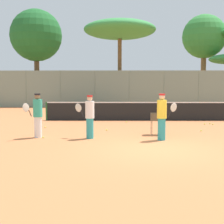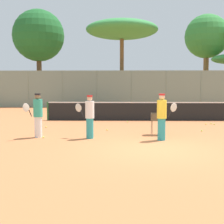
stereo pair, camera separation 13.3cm
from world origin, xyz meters
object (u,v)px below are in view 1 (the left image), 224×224
player_red_cap (162,116)px  ball_cart (158,119)px  tennis_net (138,111)px  player_yellow_shirt (90,116)px  player_white_outfit (38,115)px

player_red_cap → ball_cart: (0.03, 1.28, -0.23)m
tennis_net → player_yellow_shirt: size_ratio=6.44×
tennis_net → player_red_cap: size_ratio=6.18×
player_white_outfit → tennis_net: bearing=-177.1°
player_yellow_shirt → ball_cart: size_ratio=1.85×
tennis_net → ball_cart: bearing=-85.1°
player_white_outfit → player_yellow_shirt: bearing=123.9°
player_red_cap → player_yellow_shirt: 2.72m
tennis_net → ball_cart: size_ratio=11.92×
tennis_net → player_white_outfit: bearing=-126.2°
player_white_outfit → ball_cart: (4.76, 0.76, -0.23)m
player_red_cap → ball_cart: 1.30m
tennis_net → ball_cart: (0.44, -5.13, 0.10)m
ball_cart → player_red_cap: bearing=-91.2°
tennis_net → player_yellow_shirt: bearing=-110.6°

